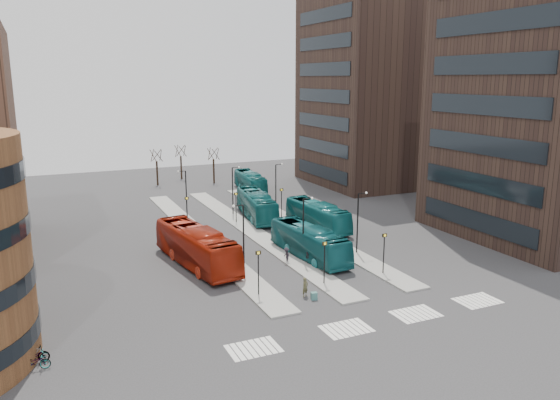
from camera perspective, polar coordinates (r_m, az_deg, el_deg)
name	(u,v)px	position (r m, az deg, el deg)	size (l,w,h in m)	color
ground	(392,351)	(37.09, 11.63, -15.22)	(160.00, 160.00, 0.00)	#2B2B2D
island_left	(201,237)	(60.89, -8.28, -3.81)	(2.50, 45.00, 0.15)	gray
island_mid	(251,231)	(62.71, -3.01, -3.21)	(2.50, 45.00, 0.15)	gray
island_right	(298,225)	(65.04, 1.93, -2.62)	(2.50, 45.00, 0.15)	gray
suitcase	(314,296)	(43.91, 3.58, -9.98)	(0.48, 0.38, 0.60)	navy
red_bus	(197,246)	(51.61, -8.72, -4.81)	(3.07, 13.11, 3.65)	#A1200C
teal_bus_a	(309,242)	(53.32, 3.08, -4.39)	(2.65, 11.31, 3.15)	#12575D
teal_bus_b	(257,205)	(68.15, -2.46, -0.54)	(2.78, 11.86, 3.30)	#125B5C
teal_bus_c	(317,215)	(63.85, 3.93, -1.58)	(2.57, 10.97, 3.06)	#156669
teal_bus_d	(250,182)	(84.35, -3.14, 1.90)	(2.52, 10.79, 3.00)	#146364
traveller	(305,287)	(44.27, 2.65, -9.08)	(0.58, 0.38, 1.60)	#46442A
commuter_a	(208,273)	(47.47, -7.55, -7.59)	(0.82, 0.64, 1.69)	black
commuter_b	(308,256)	(51.52, 2.93, -5.89)	(0.95, 0.40, 1.62)	black
commuter_c	(286,255)	(51.90, 0.68, -5.80)	(0.98, 0.57, 1.52)	black
bicycle_near	(34,362)	(37.18, -24.33, -15.21)	(0.66, 1.89, 0.99)	gray
bicycle_mid	(34,354)	(38.00, -24.35, -14.49)	(0.52, 1.85, 1.11)	gray
bicycle_far	(34,357)	(37.80, -24.34, -14.75)	(0.65, 1.86, 0.98)	gray
crosswalk_stripes	(379,322)	(40.91, 10.33, -12.39)	(22.35, 2.40, 0.01)	silver
tower_near	(556,99)	(66.85, 26.87, 9.43)	(20.12, 20.00, 30.00)	#31221B
tower_far	(377,92)	(92.19, 10.08, 11.09)	(20.12, 20.00, 30.00)	#31221B
sign_poles	(272,226)	(55.70, -0.80, -2.74)	(12.45, 22.12, 3.65)	black
lamp_posts	(263,204)	(60.27, -1.79, -0.41)	(14.04, 20.24, 6.12)	black
bare_trees	(184,166)	(92.86, -9.99, 3.48)	(10.97, 8.14, 5.90)	black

